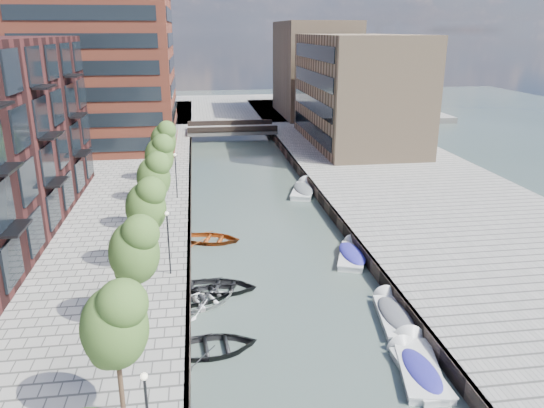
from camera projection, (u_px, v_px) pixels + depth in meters
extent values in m
plane|color=#38473F|center=(256.00, 205.00, 49.51)|extent=(300.00, 300.00, 0.00)
cube|color=gray|center=(419.00, 192.00, 51.52)|extent=(20.00, 140.00, 1.00)
cube|color=#332823|center=(190.00, 202.00, 48.53)|extent=(0.25, 140.00, 1.00)
cube|color=#332823|center=(320.00, 197.00, 50.18)|extent=(0.25, 140.00, 1.00)
cube|color=gray|center=(222.00, 109.00, 105.78)|extent=(80.00, 40.00, 1.00)
cube|color=#97402C|center=(96.00, 26.00, 65.73)|extent=(18.00, 18.00, 30.00)
cube|color=#917559|center=(357.00, 90.00, 69.86)|extent=(12.00, 25.00, 14.00)
cube|color=#917559|center=(314.00, 69.00, 94.00)|extent=(12.00, 20.00, 16.00)
cube|color=gray|center=(232.00, 130.00, 79.20)|extent=(13.00, 6.00, 0.60)
cube|color=#332823|center=(233.00, 129.00, 76.38)|extent=(13.00, 0.40, 0.80)
cube|color=#332823|center=(230.00, 123.00, 81.64)|extent=(13.00, 0.40, 0.80)
cylinder|color=#382619|center=(121.00, 384.00, 20.28)|extent=(0.20, 0.20, 3.20)
ellipsoid|color=#385D23|center=(114.00, 322.00, 19.43)|extent=(2.50, 2.50, 3.25)
cylinder|color=#382619|center=(138.00, 298.00, 26.86)|extent=(0.20, 0.20, 3.20)
ellipsoid|color=#385D23|center=(134.00, 248.00, 26.01)|extent=(2.50, 2.50, 3.25)
cylinder|color=#382619|center=(149.00, 245.00, 33.45)|extent=(0.20, 0.20, 3.20)
ellipsoid|color=#385D23|center=(146.00, 204.00, 32.60)|extent=(2.50, 2.50, 3.25)
cylinder|color=#382619|center=(156.00, 210.00, 40.03)|extent=(0.20, 0.20, 3.20)
ellipsoid|color=#385D23|center=(153.00, 175.00, 39.18)|extent=(2.50, 2.50, 3.25)
cylinder|color=#382619|center=(161.00, 184.00, 46.61)|extent=(0.20, 0.20, 3.20)
ellipsoid|color=#385D23|center=(159.00, 154.00, 45.76)|extent=(2.50, 2.50, 3.25)
cylinder|color=#382619|center=(165.00, 165.00, 53.19)|extent=(0.20, 0.20, 3.20)
ellipsoid|color=#385D23|center=(163.00, 138.00, 52.34)|extent=(2.50, 2.50, 3.25)
sphere|color=#FFF2CC|center=(144.00, 377.00, 16.89)|extent=(0.24, 0.24, 0.24)
cylinder|color=black|center=(169.00, 244.00, 32.56)|extent=(0.10, 0.10, 4.00)
sphere|color=#FFF2CC|center=(167.00, 213.00, 31.93)|extent=(0.24, 0.24, 0.24)
cylinder|color=black|center=(176.00, 176.00, 47.60)|extent=(0.10, 0.10, 4.00)
sphere|color=#FFF2CC|center=(175.00, 155.00, 46.98)|extent=(0.24, 0.24, 0.24)
imported|color=black|center=(212.00, 351.00, 26.88)|extent=(4.95, 3.71, 0.97)
imported|color=black|center=(205.00, 298.00, 32.24)|extent=(5.41, 4.74, 0.93)
imported|color=#8B360F|center=(211.00, 242.00, 40.82)|extent=(5.30, 4.42, 0.94)
imported|color=white|center=(203.00, 305.00, 31.43)|extent=(5.05, 4.43, 0.87)
imported|color=black|center=(221.00, 290.00, 33.17)|extent=(5.06, 4.05, 0.93)
cube|color=silver|center=(421.00, 377.00, 24.79)|extent=(1.58, 4.10, 0.57)
cube|color=silver|center=(421.00, 372.00, 24.69)|extent=(1.65, 4.19, 0.09)
cone|color=silver|center=(404.00, 352.00, 26.68)|extent=(1.52, 0.82, 1.50)
ellipsoid|color=navy|center=(421.00, 371.00, 24.67)|extent=(1.49, 3.74, 0.50)
cube|color=silver|center=(395.00, 321.00, 29.62)|extent=(2.30, 4.67, 0.63)
cube|color=silver|center=(395.00, 315.00, 29.51)|extent=(2.39, 4.77, 0.10)
cone|color=silver|center=(387.00, 301.00, 31.72)|extent=(1.76, 1.11, 1.65)
ellipsoid|color=#4F5056|center=(396.00, 315.00, 29.50)|extent=(2.15, 4.27, 0.54)
cube|color=silver|center=(419.00, 373.00, 25.13)|extent=(2.69, 4.95, 0.66)
cube|color=silver|center=(419.00, 366.00, 25.01)|extent=(2.79, 5.07, 0.10)
cone|color=silver|center=(410.00, 344.00, 27.33)|extent=(1.89, 1.27, 1.73)
cube|color=silver|center=(352.00, 259.00, 37.66)|extent=(3.07, 4.78, 0.63)
cube|color=silver|center=(352.00, 254.00, 37.56)|extent=(3.17, 4.90, 0.10)
cone|color=silver|center=(354.00, 246.00, 39.74)|extent=(1.85, 1.38, 1.66)
ellipsoid|color=#232096|center=(352.00, 254.00, 37.54)|extent=(2.84, 4.38, 0.55)
cube|color=silver|center=(303.00, 193.00, 52.80)|extent=(3.37, 5.45, 0.72)
cube|color=silver|center=(303.00, 189.00, 52.68)|extent=(3.48, 5.58, 0.11)
cone|color=silver|center=(306.00, 186.00, 55.18)|extent=(2.11, 1.53, 1.89)
ellipsoid|color=#4E5255|center=(303.00, 189.00, 52.66)|extent=(3.12, 4.99, 0.62)
imported|color=silver|center=(331.00, 145.00, 66.88)|extent=(3.05, 4.56, 1.44)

